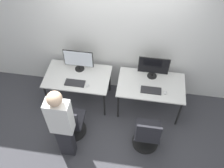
# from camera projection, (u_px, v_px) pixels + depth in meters

# --- Properties ---
(ground_plane) EXTENTS (20.00, 20.00, 0.00)m
(ground_plane) POSITION_uv_depth(u_px,v_px,m) (111.00, 117.00, 4.97)
(ground_plane) COLOR #3D3D42
(wall_back) EXTENTS (12.00, 0.05, 2.80)m
(wall_back) POSITION_uv_depth(u_px,v_px,m) (118.00, 34.00, 4.47)
(wall_back) COLOR silver
(wall_back) RESTS_ON ground_plane
(desk_left) EXTENTS (1.24, 0.75, 0.71)m
(desk_left) POSITION_uv_depth(u_px,v_px,m) (78.00, 78.00, 4.80)
(desk_left) COLOR silver
(desk_left) RESTS_ON ground_plane
(monitor_left) EXTENTS (0.56, 0.18, 0.46)m
(monitor_left) POSITION_uv_depth(u_px,v_px,m) (78.00, 60.00, 4.68)
(monitor_left) COLOR black
(monitor_left) RESTS_ON desk_left
(keyboard_left) EXTENTS (0.37, 0.16, 0.02)m
(keyboard_left) POSITION_uv_depth(u_px,v_px,m) (75.00, 83.00, 4.62)
(keyboard_left) COLOR #262628
(keyboard_left) RESTS_ON desk_left
(mouse_left) EXTENTS (0.06, 0.09, 0.03)m
(mouse_left) POSITION_uv_depth(u_px,v_px,m) (88.00, 85.00, 4.58)
(mouse_left) COLOR silver
(mouse_left) RESTS_ON desk_left
(office_chair_left) EXTENTS (0.48, 0.48, 0.88)m
(office_chair_left) POSITION_uv_depth(u_px,v_px,m) (71.00, 123.00, 4.47)
(office_chair_left) COLOR black
(office_chair_left) RESTS_ON ground_plane
(person_left) EXTENTS (0.36, 0.22, 1.67)m
(person_left) POSITION_uv_depth(u_px,v_px,m) (62.00, 124.00, 3.81)
(person_left) COLOR #232328
(person_left) RESTS_ON ground_plane
(desk_right) EXTENTS (1.24, 0.75, 0.71)m
(desk_right) POSITION_uv_depth(u_px,v_px,m) (151.00, 87.00, 4.66)
(desk_right) COLOR silver
(desk_right) RESTS_ON ground_plane
(monitor_right) EXTENTS (0.56, 0.18, 0.46)m
(monitor_right) POSITION_uv_depth(u_px,v_px,m) (154.00, 67.00, 4.56)
(monitor_right) COLOR black
(monitor_right) RESTS_ON desk_right
(keyboard_right) EXTENTS (0.37, 0.16, 0.02)m
(keyboard_right) POSITION_uv_depth(u_px,v_px,m) (151.00, 90.00, 4.51)
(keyboard_right) COLOR #262628
(keyboard_right) RESTS_ON desk_right
(mouse_right) EXTENTS (0.06, 0.09, 0.03)m
(mouse_right) POSITION_uv_depth(u_px,v_px,m) (165.00, 93.00, 4.47)
(mouse_right) COLOR silver
(mouse_right) RESTS_ON desk_right
(office_chair_right) EXTENTS (0.48, 0.48, 0.88)m
(office_chair_right) POSITION_uv_depth(u_px,v_px,m) (147.00, 135.00, 4.32)
(office_chair_right) COLOR black
(office_chair_right) RESTS_ON ground_plane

